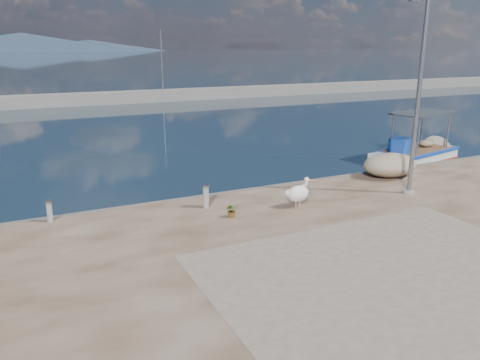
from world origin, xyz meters
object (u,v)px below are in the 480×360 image
boat_right (417,156)px  lamp_post (417,105)px  pelican (298,193)px  bollard_near (206,195)px

boat_right → lamp_post: size_ratio=0.92×
pelican → lamp_post: (4.59, -0.43, 2.80)m
boat_right → pelican: (-10.53, -4.88, 0.76)m
boat_right → lamp_post: bearing=-149.7°
boat_right → lamp_post: lamp_post is taller
lamp_post → bollard_near: bearing=166.7°
pelican → lamp_post: size_ratio=0.16×
boat_right → bollard_near: boat_right is taller
boat_right → lamp_post: (-5.94, -5.31, 3.57)m
pelican → lamp_post: bearing=11.6°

